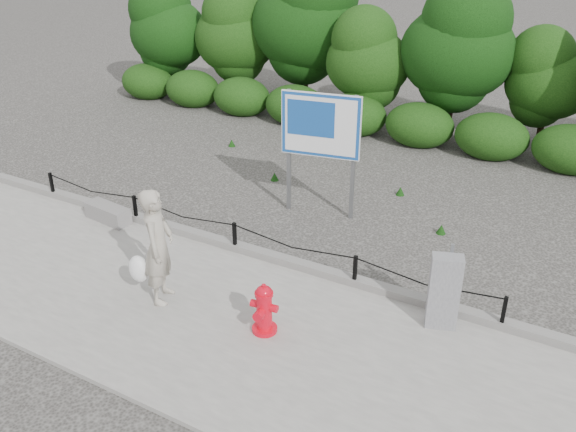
% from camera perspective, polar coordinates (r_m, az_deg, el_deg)
% --- Properties ---
extents(ground, '(90.00, 90.00, 0.00)m').
position_cam_1_polar(ground, '(11.84, -4.94, -3.58)').
color(ground, '#2D2B28').
rests_on(ground, ground).
extents(sidewalk, '(14.00, 4.00, 0.08)m').
position_cam_1_polar(sidewalk, '(10.50, -11.13, -8.10)').
color(sidewalk, gray).
rests_on(sidewalk, ground).
extents(curb, '(14.00, 0.22, 0.14)m').
position_cam_1_polar(curb, '(11.80, -4.83, -2.84)').
color(curb, slate).
rests_on(curb, sidewalk).
extents(chain_barrier, '(10.06, 0.06, 0.60)m').
position_cam_1_polar(chain_barrier, '(11.62, -5.03, -1.63)').
color(chain_barrier, black).
rests_on(chain_barrier, sidewalk).
extents(treeline, '(20.23, 3.86, 4.94)m').
position_cam_1_polar(treeline, '(18.55, 11.77, 15.53)').
color(treeline, black).
rests_on(treeline, ground).
extents(fire_hydrant, '(0.45, 0.47, 0.85)m').
position_cam_1_polar(fire_hydrant, '(9.42, -2.26, -8.72)').
color(fire_hydrant, red).
rests_on(fire_hydrant, sidewalk).
extents(pedestrian, '(0.90, 0.86, 2.00)m').
position_cam_1_polar(pedestrian, '(10.10, -12.14, -2.92)').
color(pedestrian, '#A9A190').
rests_on(pedestrian, sidewalk).
extents(concrete_block, '(1.11, 0.50, 0.34)m').
position_cam_1_polar(concrete_block, '(13.36, -16.49, 0.27)').
color(concrete_block, slate).
rests_on(concrete_block, sidewalk).
extents(utility_cabinet, '(0.54, 0.42, 1.37)m').
position_cam_1_polar(utility_cabinet, '(9.72, 14.39, -6.86)').
color(utility_cabinet, '#939396').
rests_on(utility_cabinet, sidewalk).
extents(advertising_sign, '(1.67, 0.41, 2.69)m').
position_cam_1_polar(advertising_sign, '(12.64, 3.05, 7.95)').
color(advertising_sign, slate).
rests_on(advertising_sign, ground).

